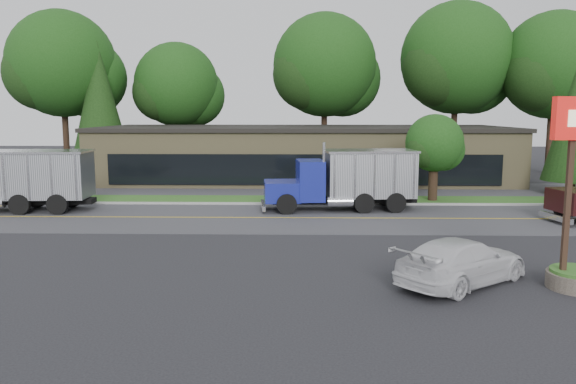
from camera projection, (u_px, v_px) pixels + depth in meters
ground at (251, 265)px, 20.33m from camera, size 140.00×140.00×0.00m
road at (266, 218)px, 29.23m from camera, size 60.00×8.00×0.02m
center_line at (266, 218)px, 29.23m from camera, size 60.00×0.12×0.01m
curb at (271, 205)px, 33.39m from camera, size 60.00×0.30×0.12m
grass_verge at (272, 200)px, 35.17m from camera, size 60.00×3.40×0.03m
far_parking at (276, 189)px, 40.12m from camera, size 60.00×7.00×0.02m
strip_mall at (303, 155)px, 45.72m from camera, size 32.00×12.00×4.00m
tree_far_a at (65, 69)px, 51.23m from camera, size 10.25×9.65×14.62m
tree_far_b at (178, 89)px, 53.20m from camera, size 8.39×7.89×11.96m
tree_far_c at (326, 70)px, 52.67m from camera, size 10.25×9.65×14.63m
tree_far_d at (458, 64)px, 51.35m from camera, size 10.80×10.17×15.41m
tree_far_e at (555, 71)px, 49.29m from camera, size 9.96×9.37×14.20m
evergreen_left at (99, 101)px, 49.46m from camera, size 5.13×5.13×11.65m
tree_verge at (435, 146)px, 34.50m from camera, size 3.75×3.53×5.35m
dump_truck_red at (14, 179)px, 30.95m from camera, size 9.79×3.19×3.36m
dump_truck_blue at (349, 178)px, 31.37m from camera, size 8.65×3.42×3.36m
rally_car at (462, 261)px, 17.97m from camera, size 5.27×4.88×1.49m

